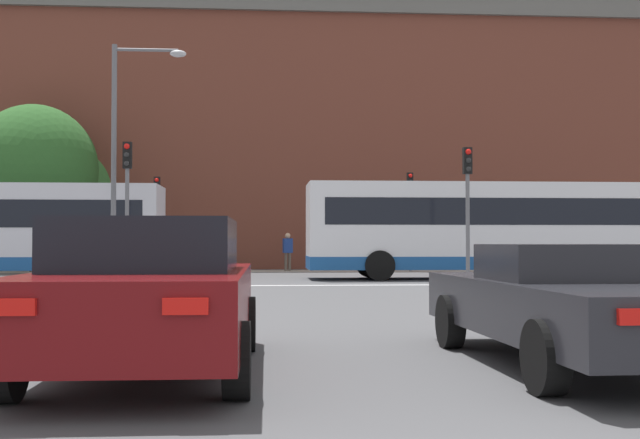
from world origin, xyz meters
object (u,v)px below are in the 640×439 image
(traffic_light_far_left, at_px, (157,208))
(traffic_light_near_left, at_px, (127,189))
(pedestrian_waiting, at_px, (288,249))
(traffic_light_far_right, at_px, (410,205))
(bus_crossing_lead, at_px, (481,228))
(car_saloon_left, at_px, (149,294))
(pedestrian_walking_east, at_px, (111,249))
(traffic_light_near_right, at_px, (468,192))
(street_lamp_junction, at_px, (127,137))
(car_roadster_right, at_px, (576,303))

(traffic_light_far_left, xyz_separation_m, traffic_light_near_left, (0.41, -10.04, 0.14))
(traffic_light_near_left, xyz_separation_m, pedestrian_waiting, (5.17, 10.77, -1.89))
(traffic_light_far_right, height_order, traffic_light_near_left, traffic_light_far_right)
(traffic_light_far_right, xyz_separation_m, pedestrian_waiting, (-5.26, 0.83, -1.89))
(traffic_light_far_right, bearing_deg, bus_crossing_lead, -79.91)
(car_saloon_left, bearing_deg, traffic_light_far_right, 74.36)
(bus_crossing_lead, bearing_deg, car_saloon_left, 155.71)
(pedestrian_walking_east, bearing_deg, traffic_light_near_right, 8.03)
(pedestrian_waiting, bearing_deg, traffic_light_near_right, -84.08)
(traffic_light_near_left, xyz_separation_m, pedestrian_walking_east, (-2.32, 10.11, -1.90))
(traffic_light_far_right, distance_m, street_lamp_junction, 14.15)
(traffic_light_far_right, bearing_deg, pedestrian_waiting, 171.00)
(car_saloon_left, relative_size, bus_crossing_lead, 0.39)
(car_saloon_left, distance_m, bus_crossing_lead, 21.28)
(car_saloon_left, relative_size, traffic_light_near_right, 1.15)
(car_saloon_left, xyz_separation_m, traffic_light_near_left, (-2.90, 16.26, 2.10))
(traffic_light_far_left, relative_size, pedestrian_walking_east, 2.44)
(traffic_light_near_left, bearing_deg, car_saloon_left, -79.88)
(car_saloon_left, height_order, street_lamp_junction, street_lamp_junction)
(car_roadster_right, xyz_separation_m, traffic_light_far_right, (3.17, 26.11, 2.22))
(car_saloon_left, relative_size, car_roadster_right, 0.95)
(traffic_light_far_right, relative_size, street_lamp_junction, 0.58)
(street_lamp_junction, relative_size, pedestrian_walking_east, 4.45)
(traffic_light_near_left, distance_m, street_lamp_junction, 1.78)
(bus_crossing_lead, bearing_deg, traffic_light_near_left, 104.93)
(traffic_light_far_right, bearing_deg, traffic_light_far_left, 179.48)
(car_saloon_left, distance_m, traffic_light_near_right, 17.32)
(bus_crossing_lead, bearing_deg, street_lamp_junction, 101.65)
(bus_crossing_lead, relative_size, traffic_light_far_left, 3.00)
(bus_crossing_lead, height_order, traffic_light_near_left, traffic_light_near_left)
(car_roadster_right, height_order, traffic_light_far_left, traffic_light_far_left)
(car_roadster_right, relative_size, traffic_light_near_right, 1.21)
(car_saloon_left, relative_size, pedestrian_walking_east, 2.85)
(street_lamp_junction, distance_m, pedestrian_waiting, 11.94)
(car_saloon_left, bearing_deg, bus_crossing_lead, 66.10)
(car_saloon_left, xyz_separation_m, traffic_light_far_right, (7.53, 26.20, 2.10))
(traffic_light_far_right, xyz_separation_m, traffic_light_near_left, (-10.43, -9.94, -0.00))
(traffic_light_far_right, bearing_deg, car_saloon_left, -106.03)
(traffic_light_near_left, bearing_deg, pedestrian_waiting, 64.39)
(street_lamp_junction, xyz_separation_m, pedestrian_waiting, (5.30, 10.10, -3.53))
(bus_crossing_lead, xyz_separation_m, traffic_light_near_right, (-1.46, -3.79, 1.00))
(traffic_light_near_right, bearing_deg, car_roadster_right, -100.67)
(car_saloon_left, height_order, traffic_light_far_right, traffic_light_far_right)
(bus_crossing_lead, xyz_separation_m, traffic_light_far_left, (-12.05, 6.93, 0.95))
(traffic_light_far_right, xyz_separation_m, pedestrian_walking_east, (-12.75, 0.17, -1.90))
(traffic_light_near_right, bearing_deg, car_saloon_left, -115.04)
(pedestrian_waiting, height_order, pedestrian_walking_east, pedestrian_waiting)
(traffic_light_near_left, bearing_deg, street_lamp_junction, 101.42)
(traffic_light_far_left, bearing_deg, street_lamp_junction, -88.34)
(traffic_light_far_left, height_order, street_lamp_junction, street_lamp_junction)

